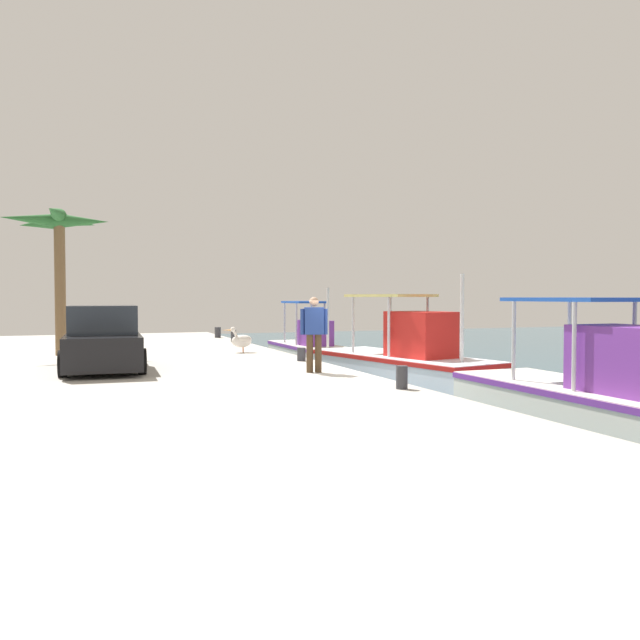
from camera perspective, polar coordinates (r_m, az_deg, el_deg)
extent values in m
cube|color=#BCB7AD|center=(14.47, -15.61, -6.66)|extent=(36.00, 10.00, 0.80)
cube|color=silver|center=(25.49, -1.04, -2.94)|extent=(5.49, 1.71, 0.70)
cube|color=#723399|center=(25.47, -1.04, -2.34)|extent=(5.53, 1.75, 0.12)
cube|color=#723399|center=(24.79, -0.49, -1.15)|extent=(1.54, 1.02, 0.97)
cylinder|color=silver|center=(26.39, -3.18, -0.24)|extent=(0.08, 0.08, 1.63)
cylinder|color=silver|center=(26.78, -0.76, -0.21)|extent=(0.08, 0.08, 1.63)
cylinder|color=silver|center=(24.99, -2.12, -0.37)|extent=(0.08, 0.08, 1.63)
cylinder|color=silver|center=(25.40, 0.41, -0.33)|extent=(0.08, 0.08, 1.63)
cube|color=#1E4CB2|center=(25.86, -1.42, 1.60)|extent=(2.22, 1.25, 0.08)
cylinder|color=silver|center=(23.49, 0.70, 0.20)|extent=(0.10, 0.10, 2.22)
torus|color=orange|center=(25.00, 0.73, -1.12)|extent=(0.54, 0.10, 0.54)
cube|color=white|center=(18.80, 7.30, -4.45)|extent=(6.63, 3.30, 0.89)
cube|color=red|center=(18.76, 7.30, -3.34)|extent=(6.68, 3.34, 0.12)
cube|color=red|center=(18.11, 8.93, -1.27)|extent=(1.99, 1.57, 1.27)
cylinder|color=silver|center=(19.38, 2.96, -0.43)|extent=(0.08, 0.08, 1.68)
cylinder|color=silver|center=(20.26, 6.28, -0.33)|extent=(0.08, 0.08, 1.68)
cylinder|color=silver|center=(18.02, 6.14, -0.62)|extent=(0.08, 0.08, 1.68)
cylinder|color=silver|center=(18.96, 9.54, -0.51)|extent=(0.08, 0.08, 1.68)
cube|color=#D8CC72|center=(19.12, 6.23, 2.17)|extent=(2.82, 2.00, 0.08)
cylinder|color=silver|center=(16.94, 12.52, 0.18)|extent=(0.10, 0.10, 2.28)
torus|color=orange|center=(18.46, 10.76, -1.22)|extent=(0.55, 0.21, 0.54)
cube|color=silver|center=(13.68, 23.05, -7.21)|extent=(6.47, 2.12, 0.82)
cube|color=#723399|center=(13.63, 23.07, -5.84)|extent=(6.51, 2.16, 0.12)
cube|color=#723399|center=(12.99, 25.60, -3.18)|extent=(1.81, 1.27, 1.23)
cylinder|color=silver|center=(14.14, 16.84, -1.77)|extent=(0.08, 0.08, 1.66)
cylinder|color=silver|center=(15.10, 21.28, -1.58)|extent=(0.08, 0.08, 1.66)
cylinder|color=silver|center=(12.82, 21.66, -2.21)|extent=(0.08, 0.08, 1.66)
cylinder|color=silver|center=(13.87, 26.16, -1.96)|extent=(0.08, 0.08, 1.66)
cube|color=#1E4CB2|center=(13.93, 21.50, 1.71)|extent=(2.62, 1.56, 0.08)
cylinder|color=tan|center=(20.76, -6.86, -2.55)|extent=(0.04, 0.04, 0.22)
cylinder|color=tan|center=(20.64, -6.84, -2.58)|extent=(0.04, 0.04, 0.22)
ellipsoid|color=white|center=(20.67, -6.99, -1.88)|extent=(0.43, 0.69, 0.40)
ellipsoid|color=silver|center=(20.67, -6.86, -1.71)|extent=(0.46, 0.60, 0.28)
cylinder|color=white|center=(20.65, -7.52, -1.27)|extent=(0.12, 0.20, 0.27)
sphere|color=white|center=(20.63, -7.75, -0.83)|extent=(0.19, 0.19, 0.16)
cone|color=#F2B272|center=(20.62, -8.31, -0.89)|extent=(0.12, 0.31, 0.07)
cylinder|color=#4C3823|center=(15.05, -0.92, -2.99)|extent=(0.16, 0.16, 0.90)
cylinder|color=#4C3823|center=(15.07, -0.16, -2.98)|extent=(0.16, 0.16, 0.90)
cube|color=navy|center=(15.01, -0.54, -0.07)|extent=(0.35, 0.49, 0.64)
cylinder|color=navy|center=(14.99, -1.57, -0.15)|extent=(0.10, 0.10, 0.60)
cylinder|color=navy|center=(15.04, 0.50, -0.14)|extent=(0.10, 0.10, 0.60)
sphere|color=tan|center=(15.00, -0.54, 1.64)|extent=(0.22, 0.22, 0.22)
cylinder|color=black|center=(15.27, -21.93, -3.63)|extent=(0.61, 0.21, 0.60)
cylinder|color=black|center=(15.26, -15.53, -3.56)|extent=(0.61, 0.21, 0.60)
cylinder|color=black|center=(17.80, -21.43, -2.83)|extent=(0.61, 0.21, 0.60)
cylinder|color=black|center=(17.79, -15.95, -2.77)|extent=(0.61, 0.21, 0.60)
cube|color=black|center=(16.49, -18.72, -2.45)|extent=(4.18, 1.90, 0.76)
cube|color=#262D38|center=(16.60, -18.74, 0.07)|extent=(2.27, 1.66, 0.68)
cylinder|color=#333338|center=(28.30, -9.08, -1.09)|extent=(0.27, 0.27, 0.46)
cylinder|color=#333338|center=(25.47, -7.70, -1.39)|extent=(0.21, 0.21, 0.50)
cylinder|color=#333338|center=(17.80, -1.67, -3.07)|extent=(0.24, 0.24, 0.37)
cylinder|color=#333338|center=(12.51, 7.28, -5.08)|extent=(0.23, 0.23, 0.45)
cylinder|color=brown|center=(20.95, -22.10, 2.64)|extent=(0.32, 0.32, 4.08)
cone|color=#2D6B33|center=(20.24, -22.55, 8.85)|extent=(1.78, 0.67, 0.44)
cone|color=#2D6B33|center=(20.95, -20.23, 8.23)|extent=(0.69, 1.49, 0.44)
cone|color=#2D6B33|center=(21.75, -20.73, 8.12)|extent=(1.62, 1.41, 0.44)
cone|color=#2D6B33|center=(21.76, -23.72, 7.83)|extent=(1.64, 1.52, 0.44)
cone|color=#2D6B33|center=(20.88, -24.40, 8.18)|extent=(0.86, 1.71, 0.44)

